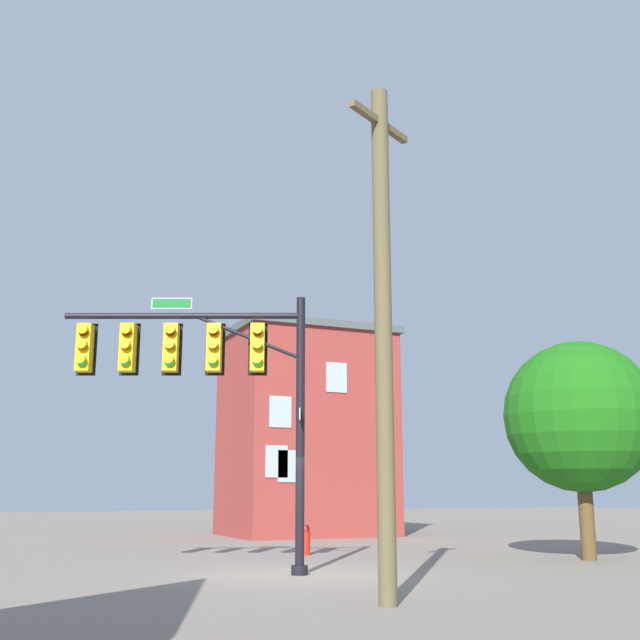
# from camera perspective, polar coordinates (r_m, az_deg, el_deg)

# --- Properties ---
(ground_plane) EXTENTS (120.00, 120.00, 0.00)m
(ground_plane) POSITION_cam_1_polar(r_m,az_deg,el_deg) (17.83, -1.49, -17.97)
(ground_plane) COLOR gray
(signal_pole_assembly) EXTENTS (5.22, 2.72, 6.16)m
(signal_pole_assembly) POSITION_cam_1_polar(r_m,az_deg,el_deg) (18.16, -8.84, -3.10)
(signal_pole_assembly) COLOR black
(signal_pole_assembly) RESTS_ON ground_plane
(utility_pole) EXTENTS (1.61, 1.01, 8.80)m
(utility_pole) POSITION_cam_1_polar(r_m,az_deg,el_deg) (13.31, 4.59, -0.28)
(utility_pole) COLOR brown
(utility_pole) RESTS_ON ground_plane
(fire_hydrant) EXTENTS (0.33, 0.24, 0.83)m
(fire_hydrant) POSITION_cam_1_polar(r_m,az_deg,el_deg) (23.25, -1.03, -15.64)
(fire_hydrant) COLOR red
(fire_hydrant) RESTS_ON ground_plane
(tree_near) EXTENTS (4.08, 4.08, 5.81)m
(tree_near) POSITION_cam_1_polar(r_m,az_deg,el_deg) (22.69, 18.27, -6.65)
(tree_near) COLOR brown
(tree_near) RESTS_ON ground_plane
(brick_building) EXTENTS (6.70, 5.48, 8.57)m
(brick_building) POSITION_cam_1_polar(r_m,az_deg,el_deg) (33.64, -1.03, -7.99)
(brick_building) COLOR #963630
(brick_building) RESTS_ON ground_plane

